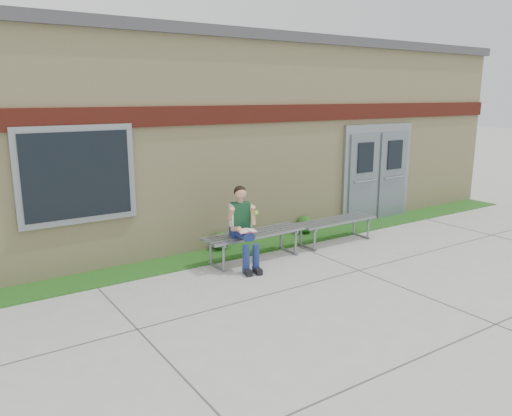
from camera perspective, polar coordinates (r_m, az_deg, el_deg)
ground at (r=7.88m, az=9.14°, el=-9.48°), size 80.00×80.00×0.00m
grass_strip at (r=9.81m, az=-1.24°, el=-4.74°), size 16.00×0.80×0.02m
school_building at (r=12.38m, az=-9.87°, el=8.61°), size 16.20×6.22×4.20m
bench_left at (r=9.12m, az=-0.20°, el=-3.54°), size 2.01×0.61×0.52m
bench_right at (r=10.33m, az=9.08°, el=-1.92°), size 1.85×0.53×0.48m
girl at (r=8.66m, az=-1.46°, el=-1.94°), size 0.50×0.87×1.43m
shrub_mid at (r=9.77m, az=-4.01°, el=-3.74°), size 0.34×0.34×0.34m
shrub_east at (r=10.93m, az=5.66°, el=-1.89°), size 0.38×0.38×0.38m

